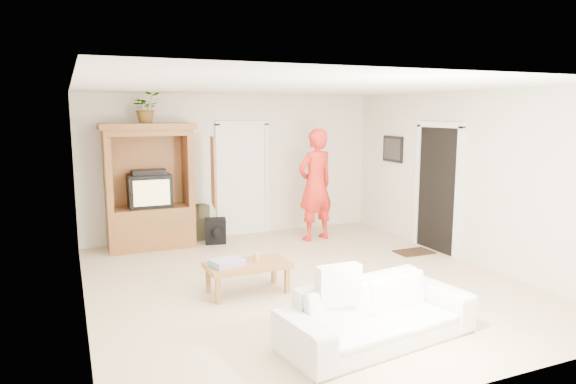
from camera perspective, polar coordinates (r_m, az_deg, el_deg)
name	(u,v)px	position (r m, az deg, el deg)	size (l,w,h in m)	color
floor	(303,282)	(7.08, 1.64, -9.97)	(6.00, 6.00, 0.00)	#C9B086
ceiling	(304,87)	(6.70, 1.74, 11.57)	(6.00, 6.00, 0.00)	white
wall_back	(234,166)	(9.55, -5.98, 2.94)	(5.50, 5.50, 0.00)	silver
wall_front	(464,239)	(4.29, 19.00, -4.97)	(5.50, 5.50, 0.00)	silver
wall_left	(79,202)	(6.14, -22.24, -1.04)	(6.00, 6.00, 0.00)	silver
wall_right	(466,177)	(8.31, 19.14, 1.59)	(6.00, 6.00, 0.00)	silver
armoire	(151,195)	(8.92, -14.98, -0.27)	(1.82, 1.14, 2.10)	brown
door_back	(243,180)	(9.60, -5.05, 1.31)	(0.85, 0.05, 2.04)	white
doorway_right	(438,190)	(8.77, 16.29, 0.25)	(0.05, 0.90, 2.04)	black
framed_picture	(393,149)	(9.74, 11.58, 4.70)	(0.03, 0.60, 0.48)	black
doormat	(414,252)	(8.72, 13.83, -6.49)	(0.60, 0.40, 0.02)	#382316
plant	(146,108)	(8.78, -15.49, 9.02)	(0.45, 0.39, 0.50)	#4C7238
man	(315,185)	(9.15, 3.07, 0.80)	(0.73, 0.48, 1.99)	red
sofa	(378,313)	(5.35, 9.95, -13.11)	(2.03, 0.79, 0.59)	silver
coffee_table	(247,267)	(6.60, -4.53, -8.31)	(1.05, 0.59, 0.39)	#A46E38
towel	(227,263)	(6.50, -6.78, -7.79)	(0.38, 0.28, 0.08)	#FF5490
candle	(257,257)	(6.66, -3.51, -7.24)	(0.08, 0.08, 0.10)	tan
backpack_black	(215,232)	(9.05, -8.06, -4.38)	(0.36, 0.21, 0.44)	black
backpack_olive	(198,222)	(9.37, -9.93, -3.35)	(0.34, 0.25, 0.64)	#47442B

